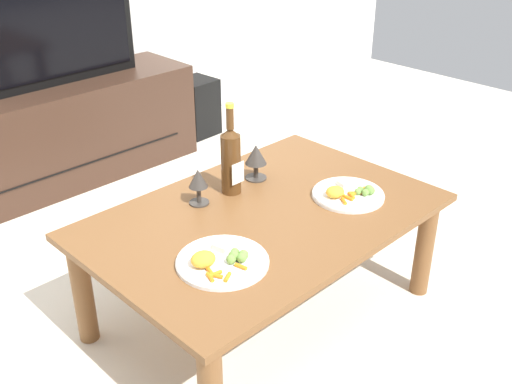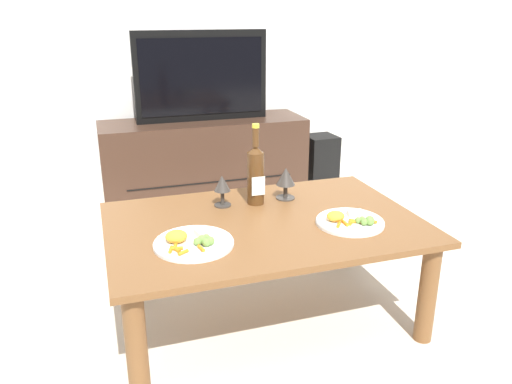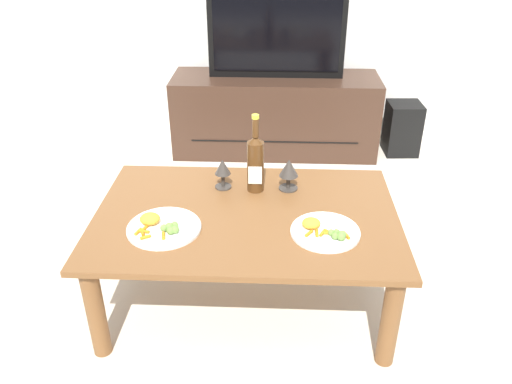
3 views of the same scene
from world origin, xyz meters
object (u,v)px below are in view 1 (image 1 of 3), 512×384
object	(u,v)px
dining_table	(263,230)
tv_stand	(70,131)
floor_speaker	(197,107)
goblet_right	(256,156)
goblet_left	(198,181)
tv_screen	(54,27)
wine_bottle	(231,158)
dinner_plate_right	(348,193)
dinner_plate_left	(221,260)

from	to	relation	value
dining_table	tv_stand	world-z (taller)	tv_stand
floor_speaker	goblet_right	xyz separation A→B (m)	(-0.80, -1.35, 0.35)
floor_speaker	goblet_left	distance (m)	1.77
dining_table	tv_screen	distance (m)	1.62
wine_bottle	goblet_left	size ratio (longest dim) A/B	2.57
goblet_left	goblet_right	distance (m)	0.28
tv_screen	wine_bottle	size ratio (longest dim) A/B	2.52
tv_stand	wine_bottle	bearing A→B (deg)	-93.07
wine_bottle	dinner_plate_right	distance (m)	0.45
wine_bottle	dinner_plate_right	bearing A→B (deg)	-49.63
tv_stand	tv_screen	size ratio (longest dim) A/B	1.57
dining_table	dinner_plate_left	bearing A→B (deg)	-157.28
dining_table	goblet_right	bearing A→B (deg)	50.97
goblet_left	tv_screen	bearing A→B (deg)	80.90
tv_screen	goblet_left	world-z (taller)	tv_screen
tv_screen	goblet_right	bearing A→B (deg)	-87.07
dinner_plate_left	goblet_left	bearing A→B (deg)	60.00
tv_screen	dinner_plate_left	distance (m)	1.77
dining_table	floor_speaker	xyz separation A→B (m)	(0.97, 1.56, -0.19)
tv_stand	dinner_plate_left	world-z (taller)	tv_stand
goblet_right	dinner_plate_left	bearing A→B (deg)	-144.70
tv_stand	goblet_left	world-z (taller)	goblet_left
goblet_right	wine_bottle	bearing A→B (deg)	-173.67
goblet_left	dining_table	bearing A→B (deg)	-61.68
tv_screen	tv_stand	bearing A→B (deg)	90.00
tv_stand	dinner_plate_left	size ratio (longest dim) A/B	4.82
wine_bottle	goblet_right	xyz separation A→B (m)	(0.14, 0.02, -0.04)
dinner_plate_left	tv_screen	bearing A→B (deg)	76.27
tv_stand	goblet_right	xyz separation A→B (m)	(0.07, -1.35, 0.27)
tv_screen	goblet_right	world-z (taller)	tv_screen
tv_stand	goblet_right	size ratio (longest dim) A/B	9.72
tv_screen	floor_speaker	distance (m)	1.08
wine_bottle	goblet_right	bearing A→B (deg)	6.33
dining_table	tv_screen	xyz separation A→B (m)	(0.10, 1.55, 0.44)
dining_table	goblet_right	xyz separation A→B (m)	(0.17, 0.21, 0.16)
tv_stand	dinner_plate_right	distance (m)	1.71
dinner_plate_right	goblet_right	bearing A→B (deg)	111.57
tv_stand	floor_speaker	distance (m)	0.88
dinner_plate_right	floor_speaker	bearing A→B (deg)	68.40
goblet_left	goblet_right	size ratio (longest dim) A/B	0.95
dinner_plate_left	wine_bottle	bearing A→B (deg)	43.79
floor_speaker	goblet_left	size ratio (longest dim) A/B	2.64
goblet_left	dinner_plate_right	distance (m)	0.55
goblet_right	dinner_plate_left	size ratio (longest dim) A/B	0.50
floor_speaker	goblet_right	bearing A→B (deg)	-123.75
tv_screen	floor_speaker	xyz separation A→B (m)	(0.87, 0.00, -0.64)
tv_stand	dinner_plate_left	bearing A→B (deg)	-103.71
floor_speaker	wine_bottle	bearing A→B (deg)	-127.68
goblet_left	dinner_plate_left	bearing A→B (deg)	-120.00
floor_speaker	goblet_right	distance (m)	1.61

